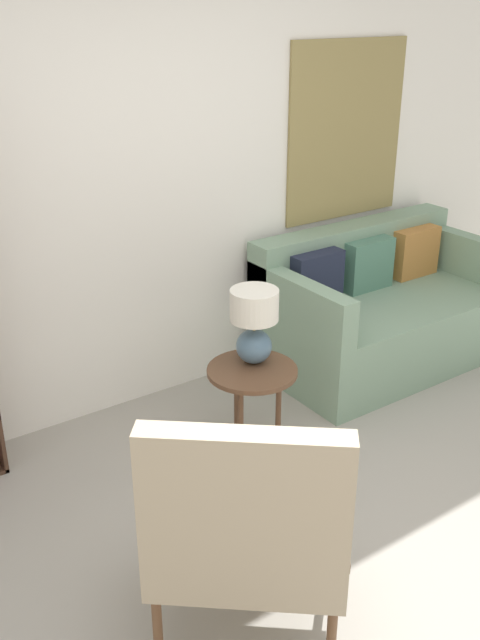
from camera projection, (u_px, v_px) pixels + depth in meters
ground_plane at (380, 597)px, 2.91m from camera, size 14.00×14.00×0.00m
wall_back at (138, 176)px, 3.90m from camera, size 6.40×0.08×2.70m
armchair at (247, 527)px, 2.47m from camera, size 0.90×0.89×1.02m
couch at (379, 311)px, 4.74m from camera, size 1.62×0.89×0.87m
side_table at (252, 379)px, 3.67m from camera, size 0.47×0.47×0.51m
table_lamp at (254, 321)px, 3.62m from camera, size 0.25×0.25×0.40m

